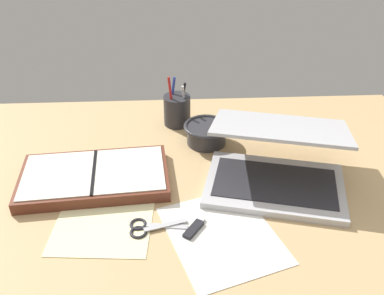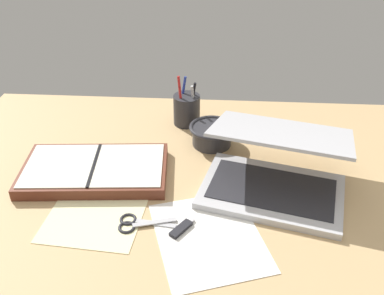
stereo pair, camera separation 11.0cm
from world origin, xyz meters
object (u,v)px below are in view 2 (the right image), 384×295
at_px(bowl, 212,134).
at_px(scissors, 134,223).
at_px(pen_cup, 187,109).
at_px(laptop, 275,171).
at_px(planner, 95,170).

bearing_deg(bowl, scissors, -115.11).
relative_size(pen_cup, scissors, 1.24).
bearing_deg(laptop, pen_cup, 142.07).
xyz_separation_m(bowl, planner, (-0.30, -0.17, -0.02)).
bearing_deg(bowl, laptop, -50.54).
distance_m(laptop, pen_cup, 0.39).
height_order(planner, scissors, planner).
distance_m(laptop, scissors, 0.36).
distance_m(planner, scissors, 0.22).
xyz_separation_m(laptop, bowl, (-0.16, 0.19, -0.02)).
bearing_deg(bowl, planner, -149.88).
height_order(bowl, planner, bowl).
bearing_deg(laptop, planner, -168.40).
bearing_deg(planner, scissors, -57.45).
relative_size(bowl, planner, 0.34).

